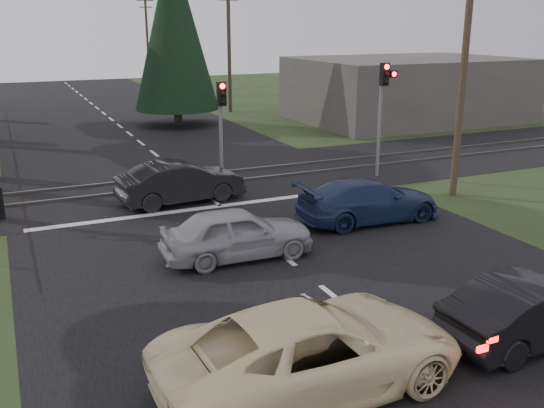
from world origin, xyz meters
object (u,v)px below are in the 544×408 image
utility_pole_far (147,37)px  traffic_signal_right (383,98)px  silver_car (237,233)px  traffic_signal_center (222,116)px  utility_pole_mid (229,44)px  utility_pole_near (464,67)px  blue_sedan (368,201)px  cream_coupe (311,350)px  dark_hatchback (536,310)px  dark_car_far (181,182)px

utility_pole_far → traffic_signal_right: bearing=-91.2°
traffic_signal_right → silver_car: 10.96m
traffic_signal_right → traffic_signal_center: bearing=169.6°
utility_pole_mid → silver_car: 28.59m
traffic_signal_center → silver_car: 7.88m
utility_pole_near → utility_pole_mid: (0.00, 24.00, 0.00)m
utility_pole_near → utility_pole_mid: same height
blue_sedan → traffic_signal_right: bearing=-35.7°
utility_pole_far → blue_sedan: size_ratio=1.88×
traffic_signal_center → blue_sedan: (2.86, -6.01, -2.11)m
utility_pole_mid → blue_sedan: (-4.64, -25.33, -4.03)m
cream_coupe → traffic_signal_center: bearing=-16.2°
utility_pole_far → cream_coupe: 59.10m
traffic_signal_right → cream_coupe: size_ratio=0.84×
traffic_signal_right → utility_pole_far: (0.95, 45.53, 1.41)m
dark_hatchback → silver_car: silver_car is taller
utility_pole_mid → utility_pole_far: bearing=90.0°
dark_hatchback → dark_car_far: bearing=13.8°
silver_car → blue_sedan: 5.22m
traffic_signal_center → utility_pole_mid: utility_pole_mid is taller
utility_pole_near → cream_coupe: bearing=-140.2°
utility_pole_mid → blue_sedan: size_ratio=1.88×
cream_coupe → blue_sedan: 9.80m
utility_pole_near → dark_hatchback: size_ratio=2.14×
traffic_signal_right → silver_car: size_ratio=1.12×
traffic_signal_right → traffic_signal_center: 6.68m
utility_pole_near → cream_coupe: (-10.76, -8.97, -3.95)m
traffic_signal_right → cream_coupe: 16.05m
silver_car → blue_sedan: (5.06, 1.26, -0.02)m
traffic_signal_center → utility_pole_near: size_ratio=0.46×
traffic_signal_right → utility_pole_near: (0.95, -3.47, 1.41)m
utility_pole_far → cream_coupe: size_ratio=1.61×
silver_car → utility_pole_far: bearing=-8.6°
blue_sedan → dark_car_far: (-4.97, 4.59, 0.05)m
utility_pole_mid → cream_coupe: (-10.76, -32.97, -3.95)m
traffic_signal_right → utility_pole_far: utility_pole_far is taller
cream_coupe → blue_sedan: size_ratio=1.17×
cream_coupe → dark_hatchback: bearing=-96.7°
silver_car → dark_car_far: (0.09, 5.85, 0.03)m
utility_pole_far → traffic_signal_center: bearing=-99.6°
traffic_signal_right → traffic_signal_center: size_ratio=1.15×
traffic_signal_right → traffic_signal_center: (-6.55, 1.20, -0.51)m
traffic_signal_center → dark_hatchback: (1.68, -13.99, -2.11)m
cream_coupe → utility_pole_near: bearing=-52.9°
utility_pole_near → silver_car: (-9.70, -2.59, -4.01)m
silver_car → traffic_signal_right: bearing=-53.3°
traffic_signal_center → silver_car: bearing=-106.8°
utility_pole_far → silver_car: 52.65m
utility_pole_mid → utility_pole_far: (0.00, 25.00, 0.00)m
traffic_signal_center → blue_sedan: bearing=-64.5°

